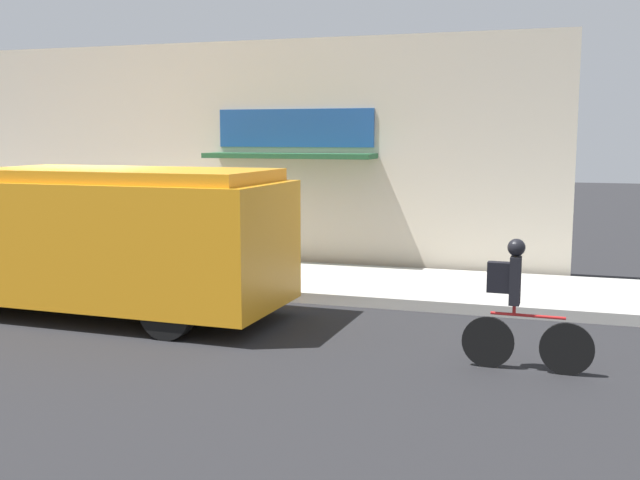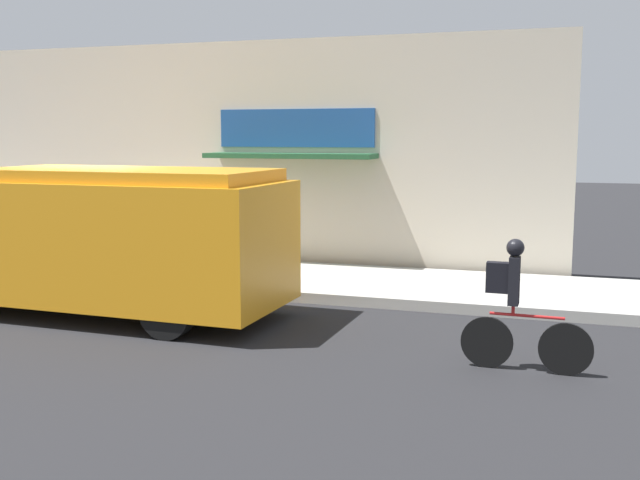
# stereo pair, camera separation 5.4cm
# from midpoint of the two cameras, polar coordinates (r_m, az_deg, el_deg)

# --- Properties ---
(ground_plane) EXTENTS (70.00, 70.00, 0.00)m
(ground_plane) POSITION_cam_midpoint_polar(r_m,az_deg,el_deg) (14.14, -16.36, -3.57)
(ground_plane) COLOR #232326
(sidewalk) EXTENTS (28.00, 2.90, 0.18)m
(sidewalk) POSITION_cam_midpoint_polar(r_m,az_deg,el_deg) (15.32, -13.35, -2.25)
(sidewalk) COLOR #ADAAA3
(sidewalk) RESTS_ON ground_plane
(storefront) EXTENTS (16.30, 0.96, 4.68)m
(storefront) POSITION_cam_midpoint_polar(r_m,az_deg,el_deg) (16.51, -10.35, 6.43)
(storefront) COLOR beige
(storefront) RESTS_ON ground_plane
(school_bus) EXTENTS (6.28, 2.74, 2.26)m
(school_bus) POSITION_cam_midpoint_polar(r_m,az_deg,el_deg) (11.90, -15.90, 0.03)
(school_bus) COLOR orange
(school_bus) RESTS_ON ground_plane
(cyclist) EXTENTS (1.52, 0.21, 1.57)m
(cyclist) POSITION_cam_midpoint_polar(r_m,az_deg,el_deg) (9.08, 14.91, -4.88)
(cyclist) COLOR black
(cyclist) RESTS_ON ground_plane
(trash_bin) EXTENTS (0.55, 0.55, 0.75)m
(trash_bin) POSITION_cam_midpoint_polar(r_m,az_deg,el_deg) (16.97, -17.84, 0.15)
(trash_bin) COLOR slate
(trash_bin) RESTS_ON sidewalk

